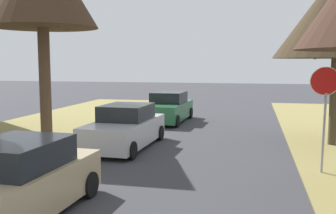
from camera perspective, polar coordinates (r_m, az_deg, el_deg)
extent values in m
cylinder|color=#9EA0A5|center=(11.63, 21.70, -3.62)|extent=(0.07, 0.28, 2.25)
cylinder|color=white|center=(11.61, 21.90, 3.52)|extent=(0.81, 0.09, 0.80)
cylinder|color=red|center=(11.61, 21.90, 3.52)|extent=(0.76, 0.11, 0.76)
cylinder|color=#4A3F2C|center=(15.87, 22.96, 0.71)|extent=(0.30, 0.30, 3.24)
cylinder|color=#4A3F2C|center=(16.05, 21.51, 8.63)|extent=(0.79, 1.05, 1.22)
cylinder|color=#4F3B2B|center=(16.11, -17.45, 3.10)|extent=(0.45, 0.45, 4.41)
cylinder|color=#4F3B2B|center=(15.82, -15.85, 13.69)|extent=(0.40, 1.50, 1.56)
cylinder|color=#4F3B2B|center=(15.60, -17.80, 12.99)|extent=(1.26, 0.84, 1.17)
cube|color=tan|center=(8.45, -21.89, -11.38)|extent=(1.99, 4.47, 0.85)
cube|color=black|center=(8.44, -21.19, -6.42)|extent=(1.68, 2.09, 0.56)
cylinder|color=black|center=(9.43, -11.36, -11.01)|extent=(0.22, 0.61, 0.60)
cylinder|color=black|center=(10.30, -20.21, -9.80)|extent=(0.22, 0.61, 0.60)
cube|color=#BCBCC1|center=(14.51, -6.32, -3.60)|extent=(1.99, 4.47, 0.85)
cube|color=black|center=(14.61, -6.04, -0.74)|extent=(1.68, 2.09, 0.56)
cylinder|color=black|center=(12.75, -5.32, -6.32)|extent=(0.22, 0.61, 0.60)
cylinder|color=black|center=(13.44, -12.34, -5.78)|extent=(0.22, 0.61, 0.60)
cylinder|color=black|center=(15.83, -1.20, -3.79)|extent=(0.22, 0.61, 0.60)
cylinder|color=black|center=(16.39, -7.07, -3.49)|extent=(0.22, 0.61, 0.60)
cube|color=#28663D|center=(20.73, -0.02, -0.55)|extent=(1.99, 4.47, 0.85)
cube|color=black|center=(20.87, 0.14, 1.44)|extent=(1.68, 2.09, 0.56)
cylinder|color=black|center=(18.97, 1.25, -2.09)|extent=(0.22, 0.61, 0.60)
cylinder|color=black|center=(19.45, -3.74, -1.89)|extent=(0.22, 0.61, 0.60)
cylinder|color=black|center=(22.16, 3.25, -0.86)|extent=(0.22, 0.61, 0.60)
cylinder|color=black|center=(22.57, -1.08, -0.72)|extent=(0.22, 0.61, 0.60)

